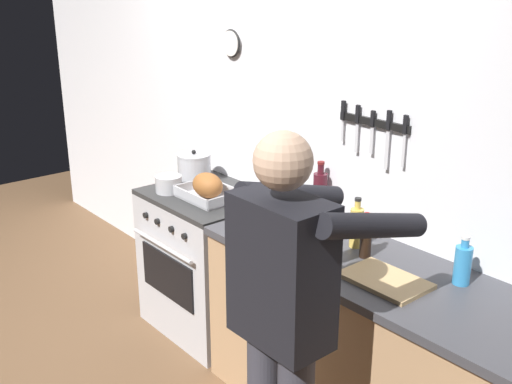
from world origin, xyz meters
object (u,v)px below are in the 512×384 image
(saucepan, at_px, (169,184))
(bottle_soy_sauce, at_px, (366,239))
(person_cook, at_px, (285,315))
(roasting_pan, at_px, (208,188))
(bottle_dish_soap, at_px, (463,264))
(stock_pot, at_px, (194,167))
(bottle_cooking_oil, at_px, (357,226))
(cutting_board, at_px, (385,280))
(stove, at_px, (210,261))
(bottle_vinegar, at_px, (310,214))
(bottle_wine_red, at_px, (320,194))

(saucepan, xyz_separation_m, bottle_soy_sauce, (1.38, 0.20, 0.04))
(person_cook, relative_size, bottle_soy_sauce, 7.52)
(roasting_pan, distance_m, bottle_dish_soap, 1.58)
(person_cook, bearing_deg, bottle_dish_soap, -29.73)
(stock_pot, height_order, saucepan, stock_pot)
(bottle_cooking_oil, xyz_separation_m, bottle_dish_soap, (0.55, 0.05, -0.01))
(saucepan, height_order, bottle_dish_soap, bottle_dish_soap)
(stock_pot, distance_m, cutting_board, 1.70)
(cutting_board, bearing_deg, roasting_pan, 178.45)
(stock_pot, bearing_deg, stove, -17.89)
(roasting_pan, xyz_separation_m, bottle_cooking_oil, (1.02, 0.15, 0.04))
(saucepan, xyz_separation_m, bottle_vinegar, (0.99, 0.23, 0.04))
(saucepan, xyz_separation_m, cutting_board, (1.61, 0.07, -0.04))
(bottle_cooking_oil, height_order, bottle_vinegar, bottle_cooking_oil)
(roasting_pan, distance_m, saucepan, 0.28)
(bottle_cooking_oil, bearing_deg, roasting_pan, -171.59)
(stove, distance_m, person_cook, 1.63)
(roasting_pan, bearing_deg, stock_pot, 157.79)
(stock_pot, bearing_deg, cutting_board, -5.85)
(cutting_board, bearing_deg, bottle_cooking_oil, 150.70)
(stove, bearing_deg, bottle_vinegar, 4.78)
(bottle_vinegar, relative_size, bottle_wine_red, 0.71)
(bottle_cooking_oil, bearing_deg, bottle_wine_red, 159.32)
(bottle_soy_sauce, bearing_deg, bottle_vinegar, 176.55)
(bottle_wine_red, bearing_deg, cutting_board, -24.79)
(roasting_pan, relative_size, bottle_soy_sauce, 1.59)
(saucepan, xyz_separation_m, bottle_dish_soap, (1.82, 0.31, 0.04))
(person_cook, xyz_separation_m, saucepan, (-1.59, 0.50, -0.00))
(bottle_wine_red, bearing_deg, saucepan, -155.23)
(roasting_pan, height_order, bottle_cooking_oil, bottle_cooking_oil)
(bottle_cooking_oil, relative_size, bottle_vinegar, 1.13)
(roasting_pan, xyz_separation_m, stock_pot, (-0.33, 0.14, 0.02))
(stock_pot, bearing_deg, saucepan, -72.37)
(person_cook, distance_m, bottle_cooking_oil, 0.83)
(roasting_pan, distance_m, bottle_vinegar, 0.74)
(person_cook, relative_size, bottle_cooking_oil, 6.60)
(saucepan, bearing_deg, bottle_cooking_oil, 11.46)
(bottle_dish_soap, bearing_deg, bottle_vinegar, -174.09)
(bottle_cooking_oil, bearing_deg, bottle_vinegar, -173.38)
(person_cook, bearing_deg, bottle_vinegar, 25.53)
(person_cook, xyz_separation_m, bottle_soy_sauce, (-0.21, 0.71, 0.04))
(saucepan, bearing_deg, bottle_vinegar, 12.82)
(cutting_board, distance_m, bottle_vinegar, 0.64)
(bottle_soy_sauce, bearing_deg, stove, -177.92)
(person_cook, distance_m, roasting_pan, 1.47)
(stock_pot, distance_m, bottle_soy_sauce, 1.46)
(person_cook, distance_m, stock_pot, 1.83)
(bottle_soy_sauce, relative_size, bottle_cooking_oil, 0.88)
(bottle_dish_soap, relative_size, bottle_wine_red, 0.70)
(cutting_board, height_order, bottle_soy_sauce, bottle_soy_sauce)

